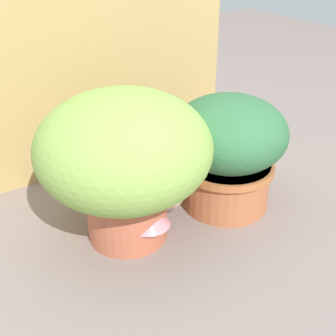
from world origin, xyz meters
name	(u,v)px	position (x,y,z in m)	size (l,w,h in m)	color
ground_plane	(141,236)	(0.00, 0.00, 0.00)	(6.00, 6.00, 0.00)	gray
cardboard_backdrop	(92,53)	(0.09, 0.50, 0.45)	(1.09, 0.03, 0.90)	tan
grass_planter	(124,156)	(-0.03, 0.03, 0.28)	(0.50, 0.50, 0.46)	#B85E42
leafy_planter	(228,149)	(0.33, 0.01, 0.21)	(0.37, 0.37, 0.39)	#B0603B
cat	(151,181)	(0.09, 0.10, 0.12)	(0.29, 0.37, 0.32)	gray
mushroom_ornament_pink	(149,218)	(0.00, -0.05, 0.10)	(0.13, 0.13, 0.14)	silver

